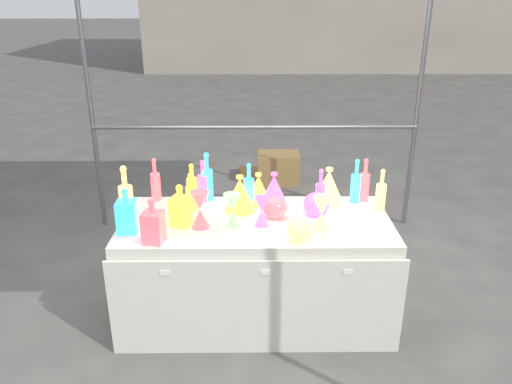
{
  "coord_description": "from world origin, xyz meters",
  "views": [
    {
      "loc": [
        -0.03,
        -3.02,
        2.18
      ],
      "look_at": [
        0.0,
        0.0,
        0.95
      ],
      "focal_mm": 35.0,
      "sensor_mm": 36.0,
      "label": 1
    }
  ],
  "objects_px": {
    "cardboard_box_closed": "(278,168)",
    "decanter_0": "(180,205)",
    "hourglass_0": "(200,210)",
    "display_table": "(256,269)",
    "lampshade_0": "(258,188)",
    "bottle_0": "(192,183)"
  },
  "relations": [
    {
      "from": "decanter_0",
      "to": "hourglass_0",
      "type": "height_order",
      "value": "decanter_0"
    },
    {
      "from": "decanter_0",
      "to": "hourglass_0",
      "type": "relative_size",
      "value": 1.15
    },
    {
      "from": "cardboard_box_closed",
      "to": "hourglass_0",
      "type": "bearing_deg",
      "value": -102.81
    },
    {
      "from": "decanter_0",
      "to": "lampshade_0",
      "type": "bearing_deg",
      "value": 52.66
    },
    {
      "from": "cardboard_box_closed",
      "to": "lampshade_0",
      "type": "bearing_deg",
      "value": -96.1
    },
    {
      "from": "hourglass_0",
      "to": "bottle_0",
      "type": "bearing_deg",
      "value": 102.97
    },
    {
      "from": "display_table",
      "to": "decanter_0",
      "type": "bearing_deg",
      "value": -172.75
    },
    {
      "from": "bottle_0",
      "to": "hourglass_0",
      "type": "distance_m",
      "value": 0.42
    },
    {
      "from": "display_table",
      "to": "hourglass_0",
      "type": "relative_size",
      "value": 7.53
    },
    {
      "from": "decanter_0",
      "to": "cardboard_box_closed",
      "type": "bearing_deg",
      "value": 92.06
    },
    {
      "from": "display_table",
      "to": "lampshade_0",
      "type": "bearing_deg",
      "value": 86.18
    },
    {
      "from": "bottle_0",
      "to": "decanter_0",
      "type": "bearing_deg",
      "value": -95.26
    },
    {
      "from": "bottle_0",
      "to": "lampshade_0",
      "type": "xyz_separation_m",
      "value": [
        0.47,
        -0.02,
        -0.03
      ]
    },
    {
      "from": "display_table",
      "to": "lampshade_0",
      "type": "distance_m",
      "value": 0.57
    },
    {
      "from": "cardboard_box_closed",
      "to": "hourglass_0",
      "type": "distance_m",
      "value": 2.93
    },
    {
      "from": "hourglass_0",
      "to": "lampshade_0",
      "type": "bearing_deg",
      "value": 45.49
    },
    {
      "from": "bottle_0",
      "to": "decanter_0",
      "type": "distance_m",
      "value": 0.38
    },
    {
      "from": "display_table",
      "to": "cardboard_box_closed",
      "type": "relative_size",
      "value": 3.7
    },
    {
      "from": "display_table",
      "to": "cardboard_box_closed",
      "type": "distance_m",
      "value": 2.7
    },
    {
      "from": "cardboard_box_closed",
      "to": "lampshade_0",
      "type": "xyz_separation_m",
      "value": [
        -0.27,
        -2.39,
        0.68
      ]
    },
    {
      "from": "decanter_0",
      "to": "hourglass_0",
      "type": "distance_m",
      "value": 0.13
    },
    {
      "from": "cardboard_box_closed",
      "to": "decanter_0",
      "type": "relative_size",
      "value": 1.77
    }
  ]
}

